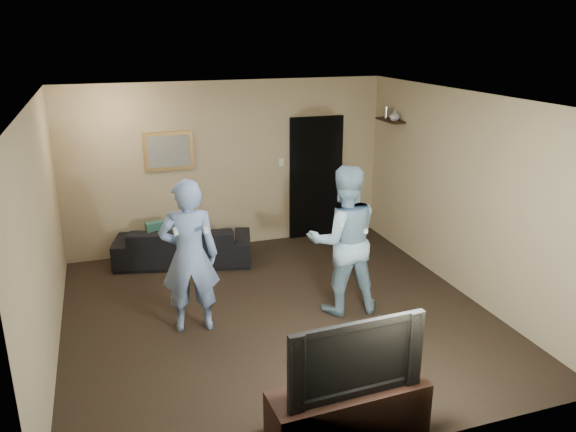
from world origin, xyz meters
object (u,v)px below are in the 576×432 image
object	(u,v)px
television	(350,353)
wii_player_left	(189,256)
tv_console	(348,413)
wii_player_right	(343,240)
sofa	(184,244)

from	to	relation	value
television	wii_player_left	world-z (taller)	wii_player_left
tv_console	wii_player_right	distance (m)	2.42
wii_player_left	sofa	bearing A→B (deg)	84.29
tv_console	wii_player_left	bearing A→B (deg)	109.86
sofa	wii_player_left	bearing A→B (deg)	98.13
sofa	tv_console	size ratio (longest dim) A/B	1.46
sofa	tv_console	xyz separation A→B (m)	(0.73, -4.27, -0.04)
television	tv_console	bearing A→B (deg)	-2.31
television	wii_player_right	world-z (taller)	wii_player_right
tv_console	wii_player_left	distance (m)	2.54
tv_console	television	distance (m)	0.58
sofa	television	xyz separation A→B (m)	(0.73, -4.27, 0.54)
sofa	wii_player_left	size ratio (longest dim) A/B	1.10
television	wii_player_right	xyz separation A→B (m)	(0.89, 2.15, 0.09)
television	wii_player_left	size ratio (longest dim) A/B	0.65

